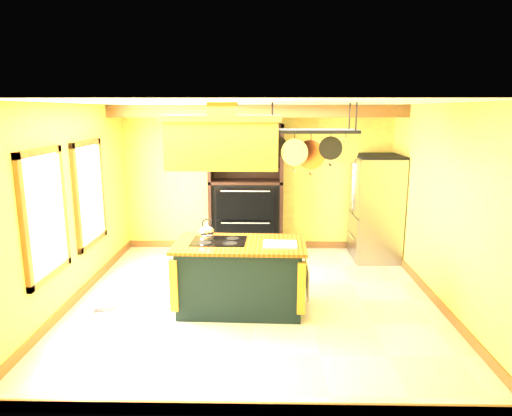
{
  "coord_description": "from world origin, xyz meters",
  "views": [
    {
      "loc": [
        0.13,
        -6.0,
        2.61
      ],
      "look_at": [
        0.01,
        0.3,
        1.25
      ],
      "focal_mm": 32.0,
      "sensor_mm": 36.0,
      "label": 1
    }
  ],
  "objects_px": {
    "range_hood": "(223,140)",
    "pot_rack": "(312,140)",
    "refrigerator": "(375,210)",
    "hutch": "(246,204)",
    "kitchen_island": "(240,275)"
  },
  "relations": [
    {
      "from": "range_hood",
      "to": "pot_rack",
      "type": "distance_m",
      "value": 1.1
    },
    {
      "from": "refrigerator",
      "to": "hutch",
      "type": "distance_m",
      "value": 2.33
    },
    {
      "from": "kitchen_island",
      "to": "hutch",
      "type": "bearing_deg",
      "value": 92.23
    },
    {
      "from": "pot_rack",
      "to": "hutch",
      "type": "distance_m",
      "value": 3.02
    },
    {
      "from": "hutch",
      "to": "range_hood",
      "type": "bearing_deg",
      "value": -93.97
    },
    {
      "from": "pot_rack",
      "to": "refrigerator",
      "type": "height_order",
      "value": "pot_rack"
    },
    {
      "from": "kitchen_island",
      "to": "refrigerator",
      "type": "bearing_deg",
      "value": 45.82
    },
    {
      "from": "pot_rack",
      "to": "refrigerator",
      "type": "distance_m",
      "value": 2.93
    },
    {
      "from": "range_hood",
      "to": "pot_rack",
      "type": "height_order",
      "value": "same"
    },
    {
      "from": "pot_rack",
      "to": "hutch",
      "type": "xyz_separation_m",
      "value": [
        -0.93,
        2.54,
        -1.34
      ]
    },
    {
      "from": "range_hood",
      "to": "pot_rack",
      "type": "relative_size",
      "value": 1.21
    },
    {
      "from": "refrigerator",
      "to": "range_hood",
      "type": "bearing_deg",
      "value": -138.31
    },
    {
      "from": "pot_rack",
      "to": "hutch",
      "type": "relative_size",
      "value": 0.5
    },
    {
      "from": "pot_rack",
      "to": "refrigerator",
      "type": "relative_size",
      "value": 0.65
    },
    {
      "from": "kitchen_island",
      "to": "pot_rack",
      "type": "distance_m",
      "value": 2.0
    }
  ]
}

